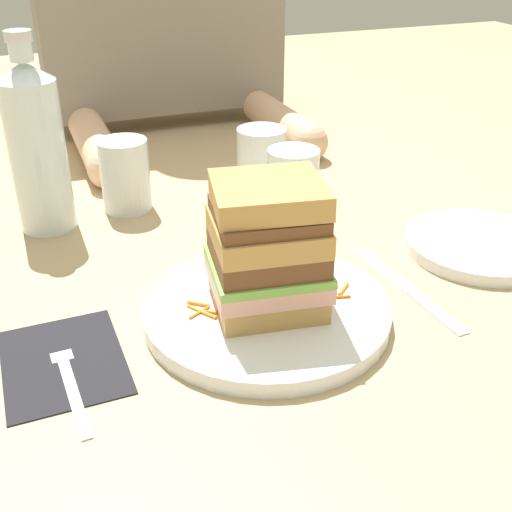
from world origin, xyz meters
The scene contains 21 objects.
ground_plane centered at (0.00, 0.00, 0.00)m, with size 3.00×3.00×0.00m, color tan.
main_plate centered at (-0.01, 0.01, 0.01)m, with size 0.25×0.25×0.02m, color white.
sandwich centered at (-0.01, 0.01, 0.08)m, with size 0.13×0.13×0.13m.
carrot_shred_0 centered at (-0.07, 0.01, 0.02)m, with size 0.00×0.00×0.02m, color orange.
carrot_shred_1 centered at (-0.08, 0.02, 0.02)m, with size 0.00×0.00×0.03m, color orange.
carrot_shred_2 centered at (-0.08, 0.03, 0.02)m, with size 0.00×0.00×0.02m, color orange.
carrot_shred_3 centered at (-0.08, 0.01, 0.02)m, with size 0.00×0.00×0.03m, color orange.
carrot_shred_4 centered at (-0.07, 0.01, 0.02)m, with size 0.00×0.00×0.02m, color orange.
carrot_shred_5 centered at (0.04, 0.01, 0.02)m, with size 0.00×0.00×0.02m, color orange.
carrot_shred_6 centered at (0.07, 0.00, 0.02)m, with size 0.00×0.00×0.03m, color orange.
carrot_shred_7 centered at (0.06, -0.01, 0.02)m, with size 0.00×0.00×0.03m, color orange.
carrot_shred_8 centered at (0.06, 0.01, 0.02)m, with size 0.00×0.00×0.03m, color orange.
carrot_shred_9 centered at (0.05, 0.00, 0.02)m, with size 0.00×0.00×0.03m, color orange.
napkin_dark centered at (-0.22, 0.01, 0.00)m, with size 0.11×0.14×0.00m, color black.
fork centered at (-0.22, -0.02, 0.00)m, with size 0.02×0.17×0.00m.
knife centered at (0.16, 0.00, 0.00)m, with size 0.02×0.20×0.00m.
juice_glass centered at (0.12, 0.24, 0.04)m, with size 0.07×0.07×0.09m.
water_bottle centered at (-0.20, 0.31, 0.11)m, with size 0.07×0.07×0.25m.
empty_tumbler_0 centered at (0.12, 0.35, 0.04)m, with size 0.07×0.07×0.08m, color silver.
empty_tumbler_1 centered at (-0.09, 0.33, 0.05)m, with size 0.07×0.07×0.10m, color silver.
side_plate centered at (0.29, 0.05, 0.01)m, with size 0.18×0.18×0.02m, color white.
Camera 1 is at (-0.22, -0.51, 0.38)m, focal length 45.09 mm.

